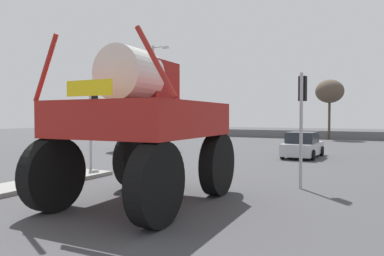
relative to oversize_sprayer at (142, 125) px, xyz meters
The scene contains 9 objects.
ground_plane 10.94m from the oversize_sprayer, 93.99° to the left, with size 120.00×120.00×0.00m, color #424244.
oversize_sprayer is the anchor object (origin of this frame).
sedan_ahead 13.90m from the oversize_sprayer, 82.21° to the left, with size 2.01×4.16×1.52m.
traffic_signal_near_left 7.23m from the oversize_sprayer, 143.94° to the left, with size 0.24×0.54×3.83m.
traffic_signal_near_right 5.59m from the oversize_sprayer, 49.80° to the left, with size 0.24×0.54×3.90m.
streetlight_far_left 19.45m from the oversize_sprayer, 122.74° to the left, with size 1.55×0.24×8.24m.
bare_tree_left 17.51m from the oversize_sprayer, 130.03° to the left, with size 2.99×2.99×6.35m.
bare_tree_far_center 32.35m from the oversize_sprayer, 87.87° to the left, with size 2.92×2.92×6.37m.
roadside_barrier 32.35m from the oversize_sprayer, 91.32° to the left, with size 32.11×0.24×0.90m, color #59595B.
Camera 1 is at (6.65, -0.91, 2.43)m, focal length 33.40 mm.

